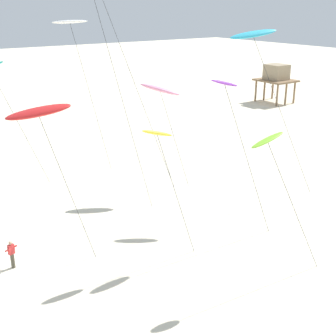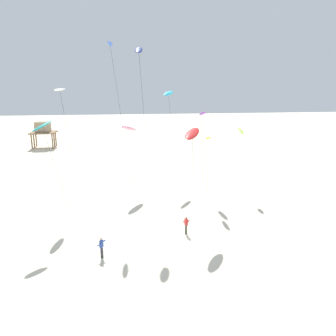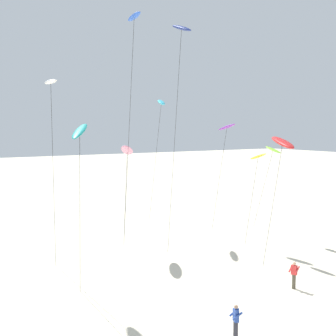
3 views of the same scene
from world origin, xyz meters
The scene contains 14 objects.
ground_plane centered at (0.00, 0.00, 0.00)m, with size 260.00×260.00×0.00m, color beige.
kite_lime centered at (10.59, 11.00, 7.66)m, with size 1.53×4.62×8.13m.
kite_white centered at (-9.75, 10.00, 12.53)m, with size 1.47×4.07×12.84m.
kite_cyan centered at (2.82, 17.47, 12.00)m, with size 2.94×7.09×12.58m.
kite_navy centered at (-1.54, 7.60, 16.24)m, with size 1.79×5.06×16.96m.
kite_yellow centered at (5.77, 7.78, 7.44)m, with size 1.03×3.07×7.93m.
kite_pink centered at (-2.62, 13.66, 7.97)m, with size 2.39×3.70×8.60m.
kite_red centered at (2.85, 2.48, 8.81)m, with size 2.41×4.03×9.40m.
kite_blue centered at (-4.28, 9.20, 16.57)m, with size 2.23×6.73×17.34m.
kite_teal centered at (-10.32, 3.62, 9.51)m, with size 2.02×4.47×10.13m.
kite_purple centered at (6.15, 12.10, 9.67)m, with size 1.47×4.46×10.17m.
kite_flyer_nearest centered at (1.98, 0.46, 0.89)m, with size 0.65×0.66×1.67m.
kite_flyer_middle centered at (-5.31, -2.67, 0.89)m, with size 0.65×0.67×1.67m.
stilt_house centered at (-20.48, 46.50, 4.04)m, with size 5.28×4.62×5.60m.
Camera 2 is at (-3.34, -25.64, 12.95)m, focal length 34.21 mm.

